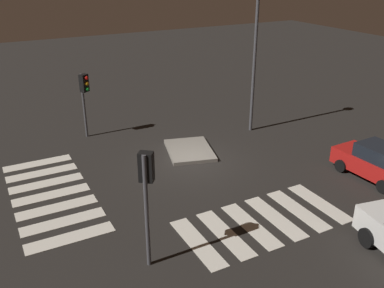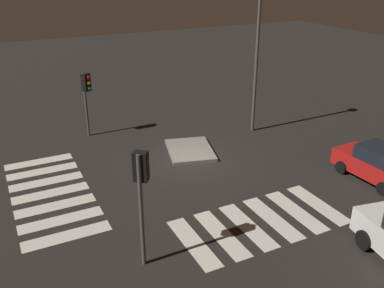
% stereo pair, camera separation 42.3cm
% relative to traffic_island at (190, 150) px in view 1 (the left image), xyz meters
% --- Properties ---
extents(ground_plane, '(80.00, 80.00, 0.00)m').
position_rel_traffic_island_xyz_m(ground_plane, '(1.18, -0.48, -0.09)').
color(ground_plane, black).
extents(traffic_island, '(3.47, 2.95, 0.18)m').
position_rel_traffic_island_xyz_m(traffic_island, '(0.00, 0.00, 0.00)').
color(traffic_island, gray).
rests_on(traffic_island, ground).
extents(car_red, '(3.87, 1.93, 1.66)m').
position_rel_traffic_island_xyz_m(car_red, '(6.53, 6.16, 0.72)').
color(car_red, red).
rests_on(car_red, ground).
extents(traffic_light_south, '(0.53, 0.54, 3.63)m').
position_rel_traffic_island_xyz_m(traffic_light_south, '(-4.49, -4.11, 2.66)').
color(traffic_light_south, '#47474C').
rests_on(traffic_light_south, ground).
extents(traffic_light_east, '(0.53, 0.54, 3.99)m').
position_rel_traffic_island_xyz_m(traffic_light_east, '(7.18, -5.22, 2.94)').
color(traffic_light_east, '#47474C').
rests_on(traffic_light_east, ground).
extents(street_lamp, '(0.56, 0.56, 7.94)m').
position_rel_traffic_island_xyz_m(street_lamp, '(-1.07, 4.63, 5.29)').
color(street_lamp, '#47474C').
rests_on(street_lamp, ground).
extents(crosswalk_near, '(7.60, 3.20, 0.02)m').
position_rel_traffic_island_xyz_m(crosswalk_near, '(1.18, -7.30, -0.08)').
color(crosswalk_near, silver).
rests_on(crosswalk_near, ground).
extents(crosswalk_side, '(3.20, 6.45, 0.02)m').
position_rel_traffic_island_xyz_m(crosswalk_side, '(7.05, -0.48, -0.08)').
color(crosswalk_side, silver).
rests_on(crosswalk_side, ground).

